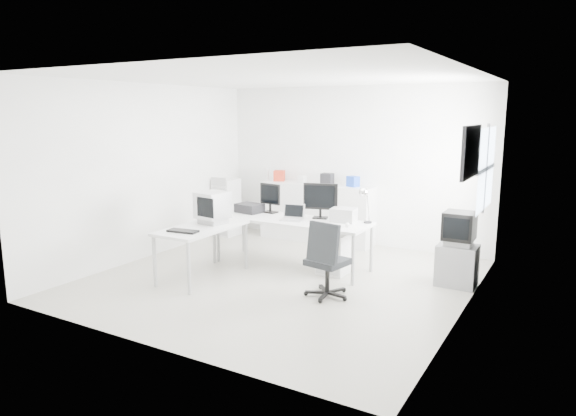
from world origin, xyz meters
The scene contains 30 objects.
floor centered at (0.00, 0.00, 0.00)m, with size 5.00×5.00×0.01m, color silver.
ceiling centered at (0.00, 0.00, 2.80)m, with size 5.00×5.00×0.01m, color white.
back_wall centered at (0.00, 2.50, 1.40)m, with size 5.00×0.02×2.80m, color white.
left_wall centered at (-2.50, 0.00, 1.40)m, with size 0.02×5.00×2.80m, color white.
right_wall centered at (2.50, 0.00, 1.40)m, with size 0.02×5.00×2.80m, color white.
window centered at (2.48, 1.20, 1.60)m, with size 0.02×1.20×1.10m, color white, non-canonical shape.
wall_picture centered at (2.47, 0.10, 1.90)m, with size 0.04×0.90×0.60m, color black, non-canonical shape.
main_desk centered at (-0.16, 0.61, 0.38)m, with size 2.40×0.80×0.75m, color silver, non-canonical shape.
side_desk centered at (-1.01, -0.49, 0.38)m, with size 0.70×1.40×0.75m, color silver, non-canonical shape.
drawer_pedestal centered at (0.54, 0.66, 0.30)m, with size 0.40×0.50×0.60m, color silver.
inkjet_printer centered at (-1.01, 0.71, 0.82)m, with size 0.40×0.31×0.14m, color black.
lcd_monitor_small centered at (-0.71, 0.86, 0.99)m, with size 0.39×0.22×0.49m, color black, non-canonical shape.
lcd_monitor_large centered at (0.19, 0.86, 1.02)m, with size 0.52×0.21×0.54m, color black, non-canonical shape.
laptop centered at (-0.11, 0.51, 0.85)m, with size 0.31×0.32×0.21m, color #B7B7BA, non-canonical shape.
white_keyboard centered at (0.49, 0.46, 0.76)m, with size 0.39×0.12×0.02m, color silver.
white_mouse centered at (0.79, 0.51, 0.78)m, with size 0.06×0.06×0.06m, color silver.
laser_printer centered at (0.59, 0.83, 0.85)m, with size 0.35×0.30×0.20m, color #A1A1A1.
desk_lamp centered at (0.94, 0.91, 0.99)m, with size 0.16×0.16×0.48m, color silver, non-canonical shape.
crt_monitor centered at (-1.01, -0.24, 0.97)m, with size 0.38×0.38×0.43m, color #B7B7BA, non-canonical shape.
black_keyboard centered at (-1.01, -0.89, 0.76)m, with size 0.42×0.17×0.03m, color black.
office_chair centered at (0.87, -0.30, 0.51)m, with size 0.59×0.59×1.02m, color #222426, non-canonical shape.
tv_cabinet centered at (2.22, 0.98, 0.28)m, with size 0.52×0.43×0.57m, color gray.
crt_tv centered at (2.22, 0.98, 0.79)m, with size 0.50×0.48×0.45m, color black, non-canonical shape.
sideboard centered at (-0.57, 2.24, 0.53)m, with size 2.13×0.53×1.06m, color silver.
clutter_box_a centered at (-1.37, 2.24, 1.16)m, with size 0.20×0.18×0.20m, color #AF2D19.
clutter_box_b centered at (-0.87, 2.24, 1.13)m, with size 0.13×0.11×0.13m, color silver.
clutter_box_c centered at (-0.37, 2.24, 1.17)m, with size 0.20×0.19×0.20m, color black.
clutter_box_d centered at (0.13, 2.24, 1.16)m, with size 0.18×0.16×0.18m, color blue.
clutter_bottle centered at (-1.67, 2.28, 1.17)m, with size 0.07×0.07×0.22m, color silver.
filing_cabinet centered at (-2.28, 1.79, 0.54)m, with size 0.38×0.45×1.09m, color silver.
Camera 1 is at (3.59, -6.02, 2.34)m, focal length 32.00 mm.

